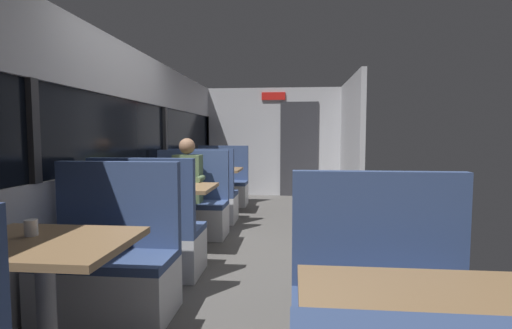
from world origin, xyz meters
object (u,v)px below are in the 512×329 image
bench_mid_window_facing_entry (190,210)px  coffee_cup_primary (31,228)px  bench_mid_window_facing_end (150,240)px  dining_table_far_window (214,175)px  bench_front_aisle_facing_entry (383,322)px  bench_near_window_facing_entry (109,269)px  dining_table_mid_window (173,195)px  bench_far_window_facing_end (204,200)px  seated_passenger (189,195)px  dining_table_near_window (44,259)px  bench_far_window_facing_entry (222,187)px  coffee_cup_secondary (205,165)px

bench_mid_window_facing_entry → coffee_cup_primary: bearing=-92.6°
bench_mid_window_facing_end → dining_table_far_window: (0.00, 2.87, 0.31)m
bench_mid_window_facing_entry → bench_front_aisle_facing_entry: bearing=-57.1°
bench_near_window_facing_entry → dining_table_mid_window: size_ratio=1.22×
bench_far_window_facing_end → seated_passenger: (0.00, -0.84, 0.21)m
bench_mid_window_facing_entry → dining_table_mid_window: bearing=-90.0°
dining_table_near_window → bench_mid_window_facing_end: bearing=90.0°
bench_far_window_facing_end → bench_far_window_facing_entry: same height
bench_front_aisle_facing_entry → coffee_cup_secondary: bearing=114.1°
bench_front_aisle_facing_entry → seated_passenger: 3.25m
bench_mid_window_facing_end → dining_table_near_window: bearing=-90.0°
seated_passenger → bench_far_window_facing_end: bearing=90.0°
dining_table_near_window → bench_front_aisle_facing_entry: 1.82m
bench_near_window_facing_entry → seated_passenger: 2.11m
bench_mid_window_facing_entry → dining_table_far_window: size_ratio=1.22×
bench_near_window_facing_entry → dining_table_far_window: size_ratio=1.22×
bench_mid_window_facing_end → coffee_cup_primary: size_ratio=12.22×
dining_table_mid_window → bench_near_window_facing_entry: bearing=-90.0°
dining_table_near_window → bench_near_window_facing_entry: 0.77m
dining_table_mid_window → dining_table_far_window: same height
bench_mid_window_facing_entry → coffee_cup_secondary: bench_mid_window_facing_entry is taller
dining_table_mid_window → dining_table_far_window: 2.17m
dining_table_far_window → bench_front_aisle_facing_entry: bench_front_aisle_facing_entry is taller
bench_mid_window_facing_entry → dining_table_far_window: (0.00, 1.47, 0.31)m
dining_table_mid_window → dining_table_far_window: bearing=90.0°
bench_near_window_facing_entry → coffee_cup_primary: size_ratio=12.22×
bench_far_window_facing_end → coffee_cup_primary: size_ratio=12.22×
bench_mid_window_facing_end → seated_passenger: 1.34m
bench_far_window_facing_entry → bench_front_aisle_facing_entry: 5.26m
dining_table_near_window → bench_near_window_facing_entry: bench_near_window_facing_entry is taller
bench_far_window_facing_entry → coffee_cup_secondary: size_ratio=12.22×
dining_table_near_window → bench_mid_window_facing_entry: (0.00, 2.87, -0.31)m
bench_far_window_facing_entry → dining_table_near_window: bearing=-90.0°
dining_table_near_window → bench_mid_window_facing_entry: 2.89m
bench_front_aisle_facing_entry → coffee_cup_secondary: size_ratio=12.22×
bench_far_window_facing_end → seated_passenger: size_ratio=0.87×
bench_mid_window_facing_entry → coffee_cup_primary: bench_mid_window_facing_entry is taller
dining_table_near_window → bench_front_aisle_facing_entry: (1.79, 0.10, -0.31)m
bench_mid_window_facing_end → bench_far_window_facing_end: bearing=90.0°
seated_passenger → coffee_cup_primary: 2.73m
dining_table_far_window → dining_table_near_window: bearing=-90.0°
dining_table_near_window → bench_mid_window_facing_end: (0.00, 1.47, -0.31)m
bench_near_window_facing_entry → bench_mid_window_facing_entry: size_ratio=1.00×
dining_table_mid_window → coffee_cup_primary: (-0.13, -2.09, 0.15)m
bench_mid_window_facing_end → coffee_cup_secondary: bench_mid_window_facing_end is taller
bench_near_window_facing_entry → seated_passenger: (0.00, 2.10, 0.21)m
bench_near_window_facing_entry → coffee_cup_secondary: 3.82m
dining_table_mid_window → seated_passenger: (0.00, 0.63, -0.10)m
bench_far_window_facing_entry → coffee_cup_primary: bearing=-91.5°
dining_table_far_window → bench_mid_window_facing_end: bearing=-90.0°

